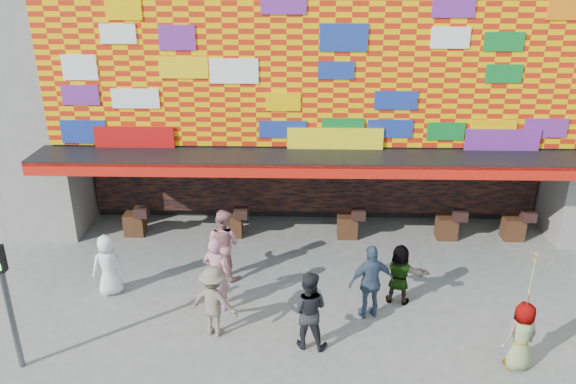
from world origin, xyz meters
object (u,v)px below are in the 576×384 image
ped_b (217,274)px  ped_c (308,310)px  signal_left (5,290)px  ped_a (108,265)px  parasol (533,275)px  ped_d (214,301)px  ped_e (371,282)px  ped_g (521,336)px  ped_i (224,244)px  ped_f (399,274)px

ped_b → ped_c: bearing=168.3°
signal_left → ped_a: (0.99, 2.82, -1.06)m
parasol → ped_d: bearing=171.3°
signal_left → ped_e: signal_left is taller
signal_left → ped_b: (3.80, 2.22, -0.91)m
ped_g → ped_i: size_ratio=0.80×
ped_e → ped_g: size_ratio=1.21×
ped_g → ped_b: bearing=-34.3°
ped_e → ped_c: bearing=21.2°
ped_a → parasol: (9.31, -2.58, 1.40)m
ped_d → parasol: bearing=-170.6°
ped_a → ped_i: 2.92m
ped_d → ped_i: bearing=-69.4°
ped_d → ped_i: size_ratio=0.88×
ped_c → parasol: bearing=-177.8°
ped_d → ped_g: bearing=-170.6°
ped_a → ped_b: bearing=137.3°
ped_e → ped_i: bearing=-41.7°
ped_a → ped_g: bearing=133.9°
ped_a → ped_i: ped_i is taller
ped_i → ped_g: bearing=-179.0°
parasol → ped_e: bearing=148.7°
ped_b → ped_i: (-0.03, 1.49, 0.02)m
signal_left → ped_a: bearing=70.7°
ped_f → ped_g: bearing=146.0°
ped_c → ped_i: bearing=-42.3°
ped_a → ped_d: bearing=120.5°
ped_d → ped_c: bearing=-172.0°
ped_g → parasol: (0.00, -0.00, 1.44)m
ped_c → signal_left: bearing=18.3°
signal_left → parasol: size_ratio=1.53×
ped_e → ped_d: bearing=-4.3°
ped_c → ped_f: 2.84m
ped_b → ped_d: size_ratio=1.12×
ped_i → parasol: 7.49m
signal_left → ped_f: size_ratio=1.94×
ped_b → ped_g: (6.50, -1.97, -0.18)m
ped_b → parasol: parasol is taller
ped_c → ped_e: bearing=-132.1°
signal_left → ped_c: size_ratio=1.66×
ped_a → ped_b: size_ratio=0.85×
ped_d → ped_g: 6.49m
ped_c → ped_d: 2.12m
ped_d → parasol: (6.42, -0.98, 1.36)m
ped_g → ped_a: bearing=-32.9°
signal_left → ped_i: 5.36m
ped_c → ped_i: ped_i is taller
ped_c → ped_f: size_ratio=1.17×
ped_g → ped_c: bearing=-25.4°
signal_left → ped_d: (3.88, 1.22, -1.02)m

